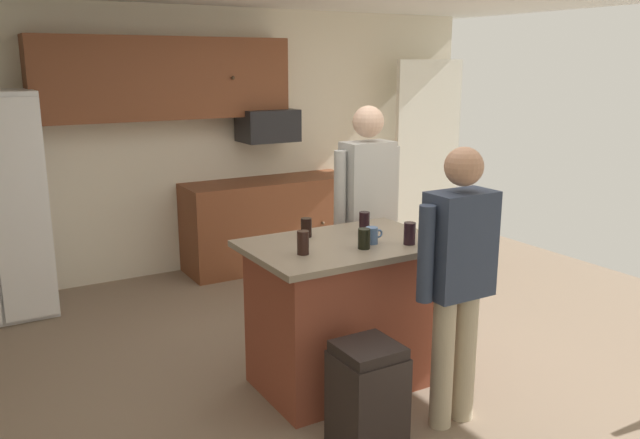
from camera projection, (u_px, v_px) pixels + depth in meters
floor at (352, 370)px, 4.49m from camera, size 7.04×7.04×0.00m
back_wall at (201, 141)px, 6.53m from camera, size 6.40×0.10×2.60m
french_door_window_panel at (427, 148)px, 7.52m from camera, size 0.90×0.06×2.00m
cabinet_run_upper at (165, 78)px, 6.02m from camera, size 2.40×0.38×0.75m
cabinet_run_lower at (270, 222)px, 6.76m from camera, size 1.80×0.63×0.90m
microwave_over_range at (268, 125)px, 6.54m from camera, size 0.56×0.40×0.32m
kitchen_island at (343, 313)px, 4.21m from camera, size 1.23×0.84×0.96m
person_host_foreground at (367, 205)px, 4.88m from camera, size 0.57×0.23×1.76m
person_guest_right at (458, 270)px, 3.63m from camera, size 0.57×0.22×1.63m
glass_short_whisky at (306, 228)px, 4.21m from camera, size 0.07×0.07×0.12m
tumbler_amber at (410, 233)px, 4.04m from camera, size 0.07×0.07×0.14m
mug_ceramic_white at (372, 235)px, 4.06m from camera, size 0.12×0.08×0.11m
glass_pilsner at (364, 239)px, 3.94m from camera, size 0.08×0.08×0.12m
glass_stout_tall at (365, 223)px, 4.28m from camera, size 0.07×0.07×0.15m
glass_dark_ale at (303, 243)px, 3.83m from camera, size 0.07×0.07×0.14m
trash_bin at (367, 397)px, 3.52m from camera, size 0.34×0.34×0.61m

